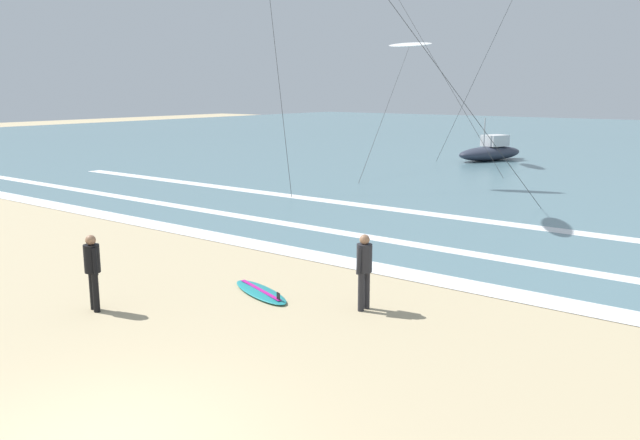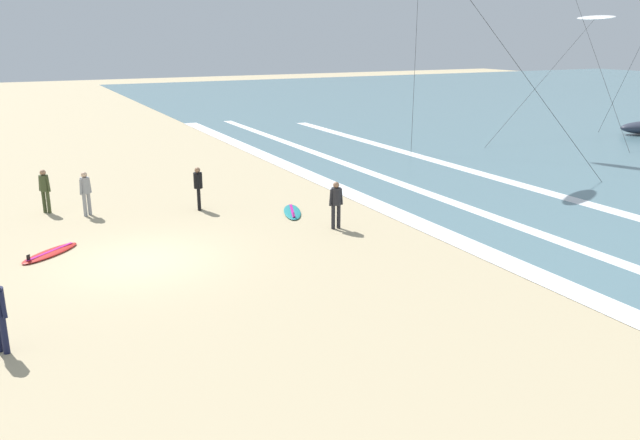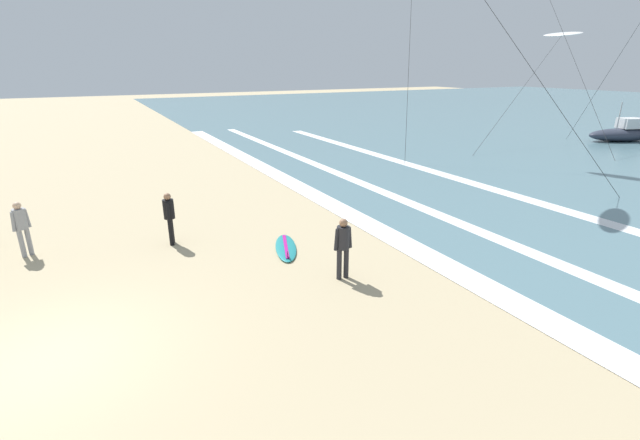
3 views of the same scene
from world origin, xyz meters
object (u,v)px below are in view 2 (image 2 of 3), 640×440
at_px(surfer_background_far, 198,184).
at_px(kite_white_low_near, 595,18).
at_px(surfer_right_near, 336,201).
at_px(surfer_left_near, 45,187).
at_px(surfer_left_far, 85,190).
at_px(surfboard_foreground_flat, 50,253).
at_px(surfboard_left_pile, 292,212).

distance_m(surfer_background_far, kite_white_low_near, 34.32).
relative_size(surfer_background_far, surfer_right_near, 1.00).
distance_m(surfer_background_far, surfer_left_near, 5.48).
height_order(surfer_background_far, surfer_left_far, same).
bearing_deg(surfer_left_far, surfboard_foreground_flat, -21.80).
relative_size(surfboard_left_pile, surfboard_foreground_flat, 1.11).
relative_size(surfer_right_near, surfboard_left_pile, 0.73).
relative_size(surfer_left_near, surfboard_left_pile, 0.73).
bearing_deg(surfer_right_near, surfer_left_far, -126.69).
relative_size(surfer_left_far, surfboard_left_pile, 0.73).
relative_size(surfer_left_near, surfboard_foreground_flat, 0.81).
distance_m(surfer_left_near, surfboard_foreground_flat, 5.10).
height_order(surfer_left_far, surfboard_foreground_flat, surfer_left_far).
height_order(surfboard_foreground_flat, kite_white_low_near, kite_white_low_near).
bearing_deg(surfer_left_far, surfer_right_near, 53.31).
relative_size(surfer_left_far, surfer_left_near, 1.00).
distance_m(surfer_left_near, surfboard_left_pile, 8.97).
bearing_deg(surfer_right_near, surfer_background_far, -142.14).
bearing_deg(kite_white_low_near, surfer_left_near, -76.49).
xyz_separation_m(surfer_background_far, surfer_right_near, (4.38, 3.41, 0.00)).
distance_m(surfer_background_far, surfboard_left_pile, 3.61).
bearing_deg(surfer_background_far, surfboard_foreground_flat, -61.28).
bearing_deg(surfboard_foreground_flat, kite_white_low_near, 110.43).
distance_m(surfer_left_far, kite_white_low_near, 37.61).
bearing_deg(kite_white_low_near, surfboard_foreground_flat, -69.57).
xyz_separation_m(surfboard_left_pile, surfboard_foreground_flat, (0.99, -8.28, 0.00)).
bearing_deg(surfboard_foreground_flat, surfboard_left_pile, 96.79).
relative_size(surfer_right_near, surfboard_foreground_flat, 0.81).
height_order(surfer_background_far, surfer_left_near, same).
height_order(surfer_left_near, surfboard_foreground_flat, surfer_left_near).
distance_m(surfboard_left_pile, kite_white_low_near, 32.57).
height_order(surfer_right_near, surfboard_foreground_flat, surfer_right_near).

